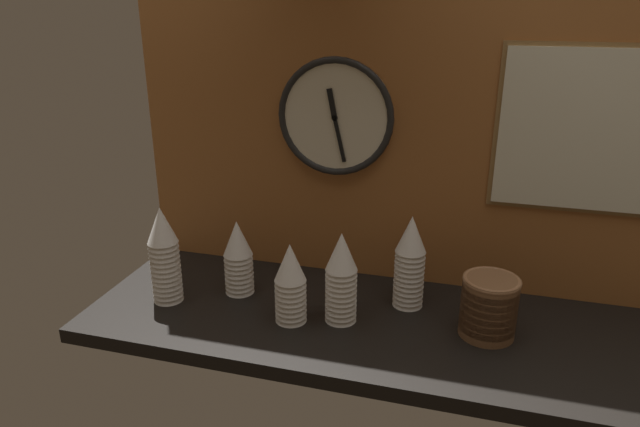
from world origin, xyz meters
TOP-DOWN VIEW (x-y plane):
  - ground_plane at (0.00, 0.00)m, footprint 1.60×0.56m
  - wall_tiled_back at (0.00, 0.27)m, footprint 1.60×0.03m
  - cup_stack_left at (-0.43, 0.04)m, footprint 0.08×0.08m
  - cup_stack_center_right at (0.06, 0.10)m, footprint 0.08×0.08m
  - cup_stack_center at (-0.11, -0.03)m, footprint 0.08×0.08m
  - cup_stack_far_left at (-0.60, -0.06)m, footprint 0.08×0.08m
  - cup_stack_center_left at (-0.23, -0.07)m, footprint 0.08×0.08m
  - bowl_stack_right at (0.27, 0.00)m, footprint 0.14×0.14m
  - wall_clock at (-0.19, 0.23)m, footprint 0.34×0.03m
  - menu_board at (0.48, 0.24)m, footprint 0.48×0.01m

SIDE VIEW (x-z plane):
  - ground_plane at x=0.00m, z-range -0.04..0.00m
  - bowl_stack_right at x=0.27m, z-range 0.00..0.16m
  - cup_stack_left at x=-0.43m, z-range 0.00..0.22m
  - cup_stack_center_left at x=-0.23m, z-range 0.00..0.22m
  - cup_stack_center at x=-0.11m, z-range 0.00..0.25m
  - cup_stack_center_right at x=0.06m, z-range 0.00..0.27m
  - cup_stack_far_left at x=-0.60m, z-range 0.00..0.28m
  - menu_board at x=0.48m, z-range 0.27..0.71m
  - wall_clock at x=-0.19m, z-range 0.32..0.66m
  - wall_tiled_back at x=0.00m, z-range 0.00..1.05m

